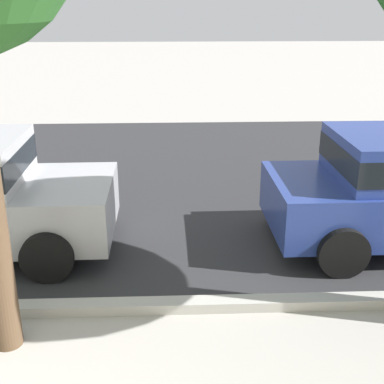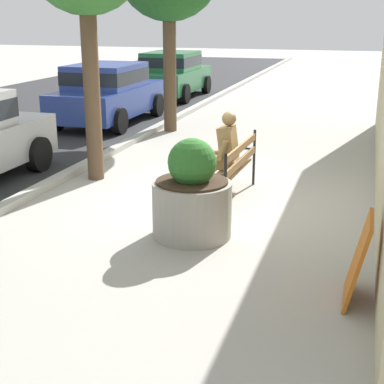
{
  "view_description": "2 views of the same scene",
  "coord_description": "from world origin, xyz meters",
  "px_view_note": "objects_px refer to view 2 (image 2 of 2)",
  "views": [
    {
      "loc": [
        2.25,
        -1.97,
        3.21
      ],
      "look_at": [
        2.52,
        4.45,
        0.8
      ],
      "focal_mm": 48.47,
      "sensor_mm": 36.0,
      "label": 1
    },
    {
      "loc": [
        -8.16,
        -2.1,
        2.78
      ],
      "look_at": [
        -1.5,
        -0.05,
        0.6
      ],
      "focal_mm": 53.22,
      "sensor_mm": 36.0,
      "label": 2
    }
  ],
  "objects_px": {
    "park_bench": "(231,165)",
    "bronze_statue_seated": "(219,155)",
    "concrete_planter": "(192,198)",
    "parked_car_blue": "(108,92)",
    "parked_car_green": "(172,73)",
    "leaning_signboard": "(358,259)"
  },
  "relations": [
    {
      "from": "parked_car_green",
      "to": "concrete_planter",
      "type": "bearing_deg",
      "value": -159.85
    },
    {
      "from": "leaning_signboard",
      "to": "parked_car_blue",
      "type": "bearing_deg",
      "value": 38.56
    },
    {
      "from": "parked_car_blue",
      "to": "leaning_signboard",
      "type": "bearing_deg",
      "value": -141.44
    },
    {
      "from": "parked_car_blue",
      "to": "parked_car_green",
      "type": "relative_size",
      "value": 1.0
    },
    {
      "from": "parked_car_blue",
      "to": "leaning_signboard",
      "type": "xyz_separation_m",
      "value": [
        -8.28,
        -6.6,
        -0.39
      ]
    },
    {
      "from": "parked_car_blue",
      "to": "parked_car_green",
      "type": "height_order",
      "value": "same"
    },
    {
      "from": "park_bench",
      "to": "bronze_statue_seated",
      "type": "xyz_separation_m",
      "value": [
        0.08,
        0.21,
        0.12
      ]
    },
    {
      "from": "concrete_planter",
      "to": "parked_car_green",
      "type": "bearing_deg",
      "value": 20.15
    },
    {
      "from": "park_bench",
      "to": "parked_car_green",
      "type": "height_order",
      "value": "parked_car_green"
    },
    {
      "from": "parked_car_green",
      "to": "leaning_signboard",
      "type": "bearing_deg",
      "value": -153.86
    },
    {
      "from": "bronze_statue_seated",
      "to": "parked_car_green",
      "type": "xyz_separation_m",
      "value": [
        10.49,
        4.4,
        0.17
      ]
    },
    {
      "from": "park_bench",
      "to": "bronze_statue_seated",
      "type": "bearing_deg",
      "value": 68.88
    },
    {
      "from": "concrete_planter",
      "to": "parked_car_blue",
      "type": "distance_m",
      "value": 8.39
    },
    {
      "from": "parked_car_blue",
      "to": "bronze_statue_seated",
      "type": "bearing_deg",
      "value": -140.41
    },
    {
      "from": "parked_car_blue",
      "to": "leaning_signboard",
      "type": "distance_m",
      "value": 10.59
    },
    {
      "from": "bronze_statue_seated",
      "to": "park_bench",
      "type": "bearing_deg",
      "value": -111.12
    },
    {
      "from": "concrete_planter",
      "to": "leaning_signboard",
      "type": "distance_m",
      "value": 2.42
    },
    {
      "from": "bronze_statue_seated",
      "to": "parked_car_blue",
      "type": "distance_m",
      "value": 6.9
    },
    {
      "from": "concrete_planter",
      "to": "parked_car_blue",
      "type": "xyz_separation_m",
      "value": [
        7.08,
        4.49,
        0.32
      ]
    },
    {
      "from": "bronze_statue_seated",
      "to": "parked_car_green",
      "type": "relative_size",
      "value": 0.33
    },
    {
      "from": "park_bench",
      "to": "concrete_planter",
      "type": "xyz_separation_m",
      "value": [
        -1.68,
        0.12,
        -0.02
      ]
    },
    {
      "from": "park_bench",
      "to": "bronze_statue_seated",
      "type": "distance_m",
      "value": 0.26
    }
  ]
}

